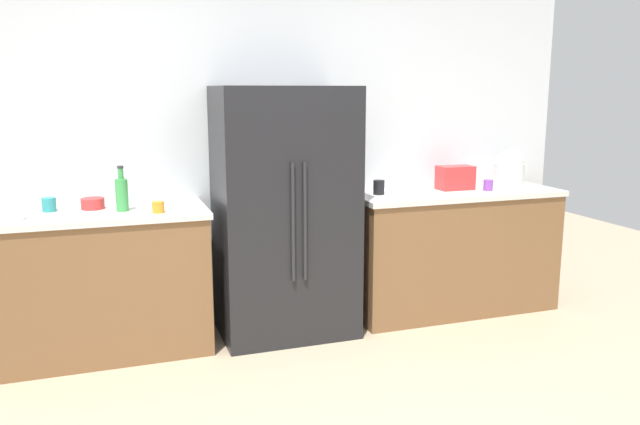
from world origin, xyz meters
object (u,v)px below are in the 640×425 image
Objects in this scene: rice_cooker at (509,169)px; cup_a at (49,205)px; refrigerator at (285,213)px; toaster at (455,178)px; cup_c at (379,187)px; cup_d at (488,185)px; bowl_b at (93,204)px; cup_b at (158,207)px; bottle_a at (122,193)px; bowl_a at (10,215)px.

rice_cooker is 3.37m from cup_a.
refrigerator is 6.40× the size of toaster.
cup_c is at bearing -178.32° from rice_cooker.
bowl_b is at bearing 176.33° from cup_d.
toaster reaches higher than cup_d.
cup_c is at bearing 7.04° from cup_b.
bowl_b is (-3.11, 0.04, -0.10)m from rice_cooker.
cup_d is at bearing 2.09° from cup_b.
bottle_a is at bearing -177.92° from cup_c.
bowl_b is at bearing 0.49° from cup_a.
cup_d is (2.65, -0.04, -0.07)m from bottle_a.
cup_d is at bearing -7.10° from cup_c.
bowl_a is (-3.29, -0.04, -0.01)m from cup_d.
bottle_a is 1.79m from cup_c.
rice_cooker is at bearing -0.76° from bowl_b.
rice_cooker is at bearing -0.66° from cup_a.
refrigerator reaches higher than cup_a.
bottle_a is at bearing -179.68° from refrigerator.
bowl_b is at bearing 141.88° from bottle_a.
toaster is at bearing -1.12° from bowl_b.
toaster reaches higher than cup_a.
toaster is 2.58× the size of cup_c.
bowl_a is at bearing -176.56° from cup_c.
cup_c is 1.97m from bowl_b.
cup_c is at bearing -1.86° from cup_a.
cup_d is at bearing -3.67° from bowl_b.
bowl_a is at bearing -172.75° from bottle_a.
rice_cooker is 3.57m from bowl_a.
toaster is 0.25m from cup_d.
cup_a is (-3.37, 0.04, -0.09)m from rice_cooker.
toaster reaches higher than cup_c.
bowl_b is (-1.24, 0.13, 0.12)m from refrigerator.
bottle_a is 3.86× the size of cup_b.
toaster is at bearing 2.06° from cup_c.
toaster is at bearing 2.08° from bottle_a.
bowl_b is at bearing 179.24° from rice_cooker.
cup_a is 0.70m from cup_b.
cup_b is (-2.23, -0.22, -0.05)m from toaster.
bowl_a is (-3.08, -0.17, -0.06)m from toaster.
bottle_a is (-2.93, -0.10, -0.02)m from rice_cooker.
cup_c is 0.67× the size of bowl_a.
refrigerator is 1.39m from toaster.
rice_cooker reaches higher than bottle_a.
cup_d is (1.59, -0.05, 0.12)m from refrigerator.
cup_d is (2.44, 0.09, 0.01)m from cup_b.
bottle_a reaches higher than toaster.
cup_b is at bearing -22.62° from cup_a.
refrigerator is 1.25m from bowl_b.
refrigerator reaches higher than bowl_b.
cup_d reaches higher than bowl_b.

